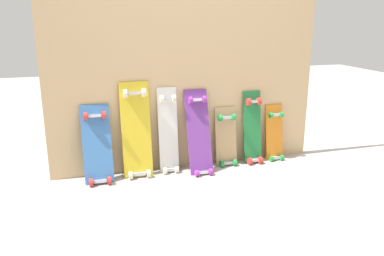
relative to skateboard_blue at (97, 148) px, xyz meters
The scene contains 9 objects.
ground_plane 0.83m from the skateboard_blue, ahead, with size 12.00×12.00×0.00m, color #B2AAA0.
plywood_wall_panel 0.96m from the skateboard_blue, ahead, with size 2.33×0.04×1.63m, color tan.
skateboard_blue is the anchor object (origin of this frame).
skateboard_yellow 0.33m from the skateboard_blue, ahead, with size 0.24×0.20×0.84m.
skateboard_white 0.60m from the skateboard_blue, ahead, with size 0.16×0.16×0.79m.
skateboard_purple 0.84m from the skateboard_blue, ahead, with size 0.20×0.29×0.76m.
skateboard_natural 1.12m from the skateboard_blue, ahead, with size 0.19×0.15×0.58m.
skateboard_green 1.37m from the skateboard_blue, ahead, with size 0.16×0.17×0.71m.
skateboard_orange 1.59m from the skateboard_blue, ahead, with size 0.17×0.15×0.58m.
Camera 1 is at (-0.90, -3.10, 1.29)m, focal length 36.81 mm.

